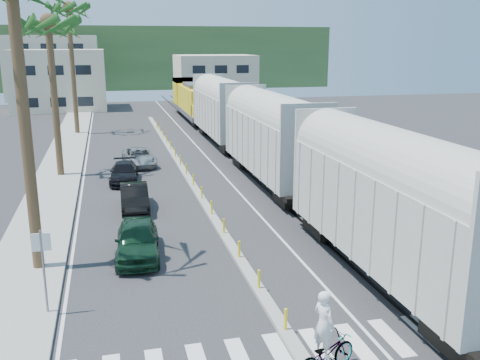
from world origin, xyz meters
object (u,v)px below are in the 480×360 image
street_sign (43,260)px  cyclist (325,347)px  car_lead (137,240)px  car_second (134,197)px

street_sign → cyclist: 9.36m
car_lead → street_sign: bearing=-122.5°
car_second → cyclist: 16.92m
car_lead → cyclist: 10.57m
car_second → cyclist: bearing=-74.8°
car_lead → cyclist: size_ratio=1.76×
street_sign → car_second: (3.46, 11.20, -1.28)m
street_sign → car_lead: street_sign is taller
car_lead → car_second: bearing=91.7°
street_sign → car_second: size_ratio=0.71×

